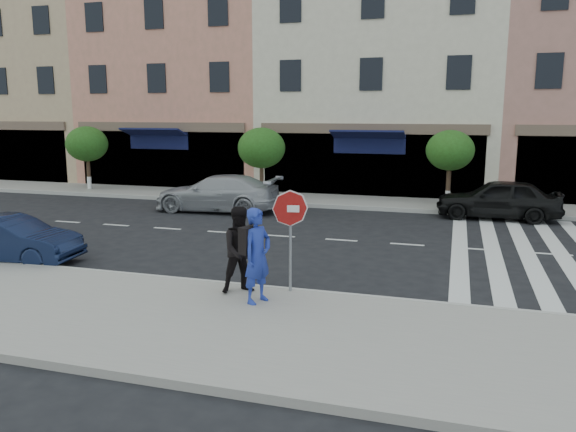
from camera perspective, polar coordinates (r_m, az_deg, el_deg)
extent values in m
plane|color=black|center=(13.62, 2.07, -6.11)|extent=(120.00, 120.00, 0.00)
cube|color=gray|center=(10.22, -3.41, -11.51)|extent=(60.00, 4.50, 0.15)
cube|color=gray|center=(24.16, 8.74, 1.33)|extent=(60.00, 3.00, 0.15)
cube|color=tan|center=(39.01, -24.29, 12.76)|extent=(12.00, 9.00, 12.00)
cube|color=tan|center=(33.04, -9.27, 15.83)|extent=(10.00, 9.00, 14.00)
cube|color=beige|center=(29.91, 9.76, 13.49)|extent=(11.00, 9.00, 11.00)
cylinder|color=#473323|center=(29.27, -19.59, 4.23)|extent=(0.18, 0.18, 1.65)
cylinder|color=silver|center=(29.33, -19.53, 3.21)|extent=(0.20, 0.20, 0.60)
ellipsoid|color=#234A15|center=(29.16, -19.76, 6.91)|extent=(2.00, 2.00, 1.70)
cylinder|color=#473323|center=(25.03, -2.69, 3.78)|extent=(0.18, 0.18, 1.60)
cylinder|color=silver|center=(25.09, -2.68, 2.65)|extent=(0.20, 0.20, 0.60)
ellipsoid|color=#234A15|center=(24.90, -2.72, 6.92)|extent=(2.10, 2.10, 1.79)
cylinder|color=#473323|center=(23.60, 15.97, 3.10)|extent=(0.18, 0.18, 1.71)
cylinder|color=silver|center=(23.68, 15.90, 1.78)|extent=(0.20, 0.20, 0.60)
ellipsoid|color=#234A15|center=(23.47, 16.14, 6.43)|extent=(1.90, 1.90, 1.62)
cylinder|color=gray|center=(11.78, 0.24, -3.06)|extent=(0.07, 0.07, 1.97)
cylinder|color=white|center=(11.61, 0.23, 0.79)|extent=(0.76, 0.13, 0.77)
cylinder|color=#9E1411|center=(11.59, 0.21, 0.77)|extent=(0.71, 0.14, 0.72)
cube|color=white|center=(11.56, 0.16, 0.75)|extent=(0.40, 0.08, 0.14)
imported|color=#213498|center=(11.13, -3.12, -4.04)|extent=(0.68, 0.82, 1.91)
imported|color=black|center=(11.78, -4.72, -3.44)|extent=(1.13, 1.09, 1.83)
imported|color=#0E1732|center=(16.43, -26.39, -2.14)|extent=(3.79, 1.60, 1.22)
imported|color=#A2A3A7|center=(22.38, -7.20, 2.32)|extent=(5.06, 2.22, 1.45)
imported|color=black|center=(22.00, 20.58, 1.64)|extent=(4.41, 1.85, 1.49)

